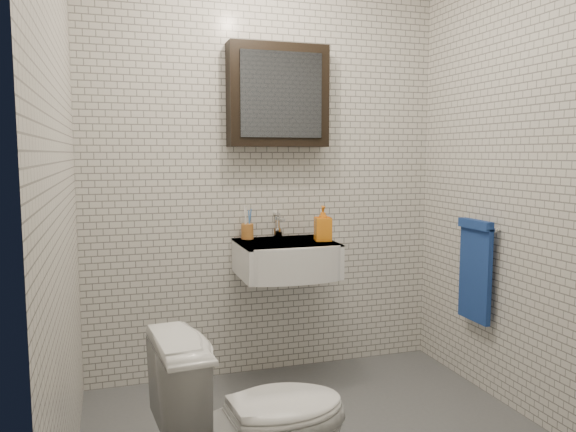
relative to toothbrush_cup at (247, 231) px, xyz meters
The scene contains 8 objects.
room_shell 1.11m from the toothbrush_cup, 81.53° to the right, with size 2.22×2.02×2.51m.
washbasin 0.32m from the toothbrush_cup, 47.36° to the right, with size 0.55×0.50×0.20m.
faucet 0.19m from the toothbrush_cup, ahead, with size 0.06×0.20×0.15m.
mirror_cabinet 0.82m from the toothbrush_cup, ahead, with size 0.60×0.15×0.60m.
towel_rail 1.33m from the toothbrush_cup, 26.49° to the right, with size 0.09×0.30×0.58m.
toothbrush_cup is the anchor object (origin of this frame).
soap_bottle 0.46m from the toothbrush_cup, 27.00° to the right, with size 0.09×0.10×0.21m, color orange.
toilet 1.45m from the toothbrush_cup, 102.52° to the right, with size 0.41×0.72×0.74m, color white.
Camera 1 is at (-0.92, -2.31, 1.36)m, focal length 35.00 mm.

